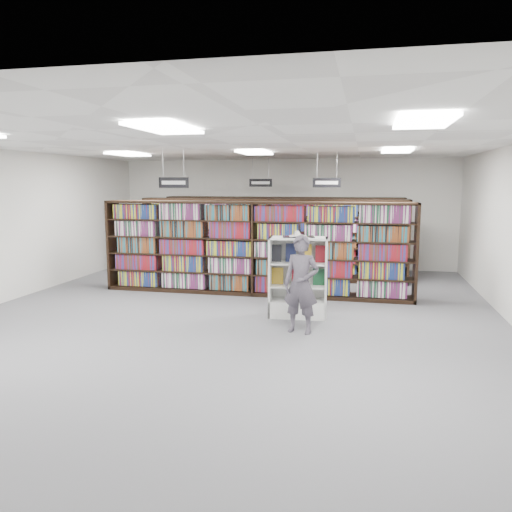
% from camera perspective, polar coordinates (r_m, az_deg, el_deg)
% --- Properties ---
extents(floor, '(12.00, 12.00, 0.00)m').
position_cam_1_polar(floor, '(9.49, -2.80, -6.94)').
color(floor, '#58595E').
rests_on(floor, ground).
extents(ceiling, '(10.00, 12.00, 0.10)m').
position_cam_1_polar(ceiling, '(9.19, -2.94, 12.69)').
color(ceiling, white).
rests_on(ceiling, wall_back).
extents(wall_back, '(10.00, 0.10, 3.20)m').
position_cam_1_polar(wall_back, '(15.06, 3.18, 4.89)').
color(wall_back, silver).
rests_on(wall_back, ground).
extents(bookshelf_row_near, '(7.00, 0.60, 2.10)m').
position_cam_1_polar(bookshelf_row_near, '(11.19, -0.15, 0.89)').
color(bookshelf_row_near, black).
rests_on(bookshelf_row_near, floor).
extents(bookshelf_row_mid, '(7.00, 0.60, 2.10)m').
position_cam_1_polar(bookshelf_row_mid, '(13.14, 1.75, 1.99)').
color(bookshelf_row_mid, black).
rests_on(bookshelf_row_mid, floor).
extents(bookshelf_row_far, '(7.00, 0.60, 2.10)m').
position_cam_1_polar(bookshelf_row_far, '(14.80, 2.98, 2.69)').
color(bookshelf_row_far, black).
rests_on(bookshelf_row_far, floor).
extents(aisle_sign_left, '(0.65, 0.02, 0.80)m').
position_cam_1_polar(aisle_sign_left, '(10.58, -9.39, 8.39)').
color(aisle_sign_left, '#B2B2B7').
rests_on(aisle_sign_left, ceiling).
extents(aisle_sign_right, '(0.65, 0.02, 0.80)m').
position_cam_1_polar(aisle_sign_right, '(11.87, 8.08, 8.40)').
color(aisle_sign_right, '#B2B2B7').
rests_on(aisle_sign_right, ceiling).
extents(aisle_sign_center, '(0.65, 0.02, 0.80)m').
position_cam_1_polar(aisle_sign_center, '(14.14, 0.53, 8.45)').
color(aisle_sign_center, '#B2B2B7').
rests_on(aisle_sign_center, ceiling).
extents(troffer_front_center, '(0.60, 1.20, 0.04)m').
position_cam_1_polar(troffer_front_center, '(6.35, -10.35, 14.18)').
color(troffer_front_center, white).
rests_on(troffer_front_center, ceiling).
extents(troffer_front_right, '(0.60, 1.20, 0.04)m').
position_cam_1_polar(troffer_front_right, '(5.90, 18.61, 14.35)').
color(troffer_front_right, white).
rests_on(troffer_front_right, ceiling).
extents(troffer_back_left, '(0.60, 1.20, 0.04)m').
position_cam_1_polar(troffer_back_left, '(12.13, -14.39, 11.19)').
color(troffer_back_left, white).
rests_on(troffer_back_left, ceiling).
extents(troffer_back_center, '(0.60, 1.20, 0.04)m').
position_cam_1_polar(troffer_back_center, '(11.12, -0.15, 11.73)').
color(troffer_back_center, white).
rests_on(troffer_back_center, ceiling).
extents(troffer_back_right, '(0.60, 1.20, 0.04)m').
position_cam_1_polar(troffer_back_right, '(10.87, 15.80, 11.51)').
color(troffer_back_right, white).
rests_on(troffer_back_right, ceiling).
extents(endcap_display, '(1.12, 0.63, 1.51)m').
position_cam_1_polar(endcap_display, '(9.46, 4.81, -3.93)').
color(endcap_display, white).
rests_on(endcap_display, floor).
extents(open_book, '(0.63, 0.44, 0.13)m').
position_cam_1_polar(open_book, '(9.29, 4.82, 2.36)').
color(open_book, black).
rests_on(open_book, endcap_display).
extents(shopper, '(0.66, 0.50, 1.65)m').
position_cam_1_polar(shopper, '(8.37, 5.17, -3.24)').
color(shopper, '#4D4852').
rests_on(shopper, floor).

